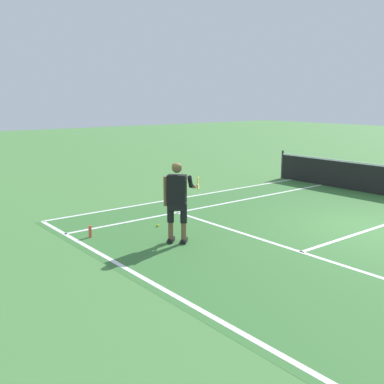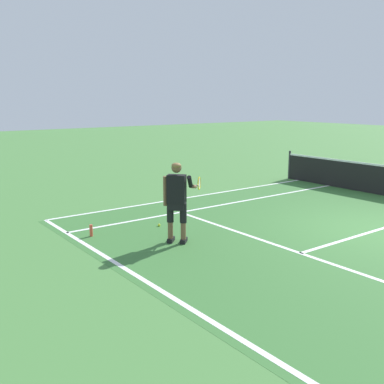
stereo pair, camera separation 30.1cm
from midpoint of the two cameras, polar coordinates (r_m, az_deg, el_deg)
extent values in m
plane|color=#477F3D|center=(11.50, 23.20, -4.39)|extent=(80.00, 80.00, 0.00)
cube|color=#387033|center=(10.54, 20.00, -5.54)|extent=(10.98, 9.98, 0.00)
cube|color=white|center=(7.23, -2.02, -12.72)|extent=(10.98, 0.10, 0.01)
cube|color=white|center=(9.28, 14.45, -7.49)|extent=(8.23, 0.10, 0.01)
cube|color=white|center=(13.14, 4.91, -1.54)|extent=(0.10, 9.58, 0.01)
cube|color=white|center=(14.17, 1.22, -0.53)|extent=(0.10, 9.58, 0.01)
cylinder|color=#333338|center=(17.68, 12.66, 3.37)|extent=(0.08, 0.08, 1.07)
cube|color=black|center=(9.69, -1.78, -6.04)|extent=(0.27, 0.28, 0.09)
cube|color=black|center=(9.64, -0.15, -6.14)|extent=(0.27, 0.28, 0.09)
cylinder|color=brown|center=(9.59, -1.84, -4.83)|extent=(0.11, 0.11, 0.36)
cylinder|color=black|center=(9.49, -1.86, -2.60)|extent=(0.14, 0.14, 0.41)
cylinder|color=brown|center=(9.53, -0.20, -4.92)|extent=(0.11, 0.11, 0.36)
cylinder|color=black|center=(9.43, -0.20, -2.68)|extent=(0.14, 0.14, 0.41)
cube|color=black|center=(9.42, -1.03, -1.67)|extent=(0.39, 0.38, 0.20)
cube|color=black|center=(9.35, -1.04, 0.36)|extent=(0.43, 0.42, 0.60)
cylinder|color=brown|center=(9.41, -2.47, 0.12)|extent=(0.09, 0.09, 0.62)
cylinder|color=black|center=(9.35, 0.66, 1.31)|extent=(0.24, 0.25, 0.29)
cylinder|color=brown|center=(9.57, 1.13, 0.69)|extent=(0.25, 0.27, 0.14)
sphere|color=brown|center=(9.28, -1.04, 3.07)|extent=(0.21, 0.21, 0.21)
ellipsoid|color=olive|center=(9.25, -1.07, 3.36)|extent=(0.28, 0.28, 0.12)
cylinder|color=#232326|center=(9.79, 1.44, 0.76)|extent=(0.16, 0.17, 0.03)
cylinder|color=yellow|center=(9.93, 1.59, 0.92)|extent=(0.08, 0.09, 0.02)
torus|color=yellow|center=(10.11, 1.77, 1.11)|extent=(0.22, 0.24, 0.30)
cylinder|color=silver|center=(10.11, 1.77, 1.11)|extent=(0.17, 0.19, 0.25)
sphere|color=#CCE02D|center=(10.84, -3.38, -4.19)|extent=(0.07, 0.07, 0.07)
cylinder|color=#E04C38|center=(10.25, -11.79, -4.79)|extent=(0.07, 0.07, 0.26)
camera|label=1|loc=(0.15, -89.10, 0.18)|focal=42.28mm
camera|label=2|loc=(0.15, 90.90, -0.18)|focal=42.28mm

